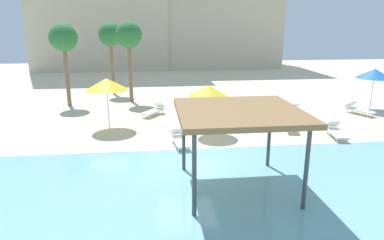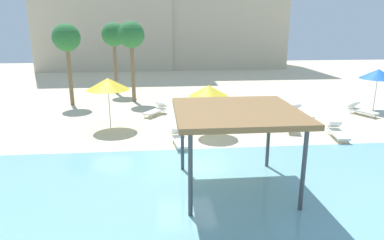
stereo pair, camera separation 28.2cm
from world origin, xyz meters
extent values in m
plane|color=beige|center=(0.00, 0.00, 0.00)|extent=(80.00, 80.00, 0.00)
cube|color=#7AB7C1|center=(0.00, -5.25, 0.02)|extent=(44.00, 13.50, 0.04)
cylinder|color=#42474C|center=(-0.18, -0.77, 1.36)|extent=(0.14, 0.14, 2.71)
cylinder|color=#42474C|center=(3.27, -0.77, 1.36)|extent=(0.14, 0.14, 2.71)
cylinder|color=#42474C|center=(-0.18, -4.21, 1.36)|extent=(0.14, 0.14, 2.71)
cylinder|color=#42474C|center=(3.27, -4.21, 1.36)|extent=(0.14, 0.14, 2.71)
cube|color=olive|center=(1.54, -2.49, 2.80)|extent=(4.15, 4.15, 0.18)
cylinder|color=silver|center=(13.32, 7.86, 1.08)|extent=(0.06, 0.06, 2.15)
cone|color=blue|center=(13.32, 7.86, 2.47)|extent=(2.31, 2.31, 0.63)
cylinder|color=silver|center=(1.50, 3.83, 1.03)|extent=(0.06, 0.06, 2.05)
cone|color=yellow|center=(1.50, 3.83, 2.33)|extent=(2.04, 2.04, 0.56)
cylinder|color=silver|center=(-3.80, 5.40, 1.09)|extent=(0.06, 0.06, 2.18)
cone|color=yellow|center=(-3.80, 5.40, 2.50)|extent=(2.34, 2.34, 0.64)
cylinder|color=white|center=(-1.59, 7.21, 0.11)|extent=(0.05, 0.05, 0.22)
cylinder|color=white|center=(-1.98, 7.49, 0.11)|extent=(0.05, 0.05, 0.22)
cylinder|color=white|center=(-0.76, 8.39, 0.11)|extent=(0.05, 0.05, 0.22)
cylinder|color=white|center=(-1.16, 8.67, 0.11)|extent=(0.05, 0.05, 0.22)
cube|color=white|center=(-1.37, 7.94, 0.27)|extent=(1.52, 1.82, 0.10)
cube|color=white|center=(-0.95, 8.55, 0.55)|extent=(0.78, 0.76, 0.40)
cylinder|color=white|center=(12.42, 6.14, 0.11)|extent=(0.05, 0.05, 0.22)
cylinder|color=white|center=(11.98, 5.94, 0.11)|extent=(0.05, 0.05, 0.22)
cylinder|color=white|center=(11.83, 7.45, 0.11)|extent=(0.05, 0.05, 0.22)
cylinder|color=white|center=(11.39, 7.26, 0.11)|extent=(0.05, 0.05, 0.22)
cube|color=white|center=(11.90, 6.70, 0.27)|extent=(1.28, 1.89, 0.10)
cube|color=white|center=(11.60, 7.38, 0.55)|extent=(0.75, 0.71, 0.40)
cylinder|color=white|center=(6.21, 3.19, 0.11)|extent=(0.05, 0.05, 0.22)
cylinder|color=white|center=(5.75, 3.31, 0.11)|extent=(0.05, 0.05, 0.22)
cylinder|color=white|center=(6.58, 4.58, 0.11)|extent=(0.05, 0.05, 0.22)
cylinder|color=white|center=(6.12, 4.70, 0.11)|extent=(0.05, 0.05, 0.22)
cube|color=white|center=(6.17, 3.94, 0.27)|extent=(1.05, 1.89, 0.10)
cube|color=white|center=(6.36, 4.66, 0.55)|extent=(0.71, 0.65, 0.40)
cylinder|color=white|center=(8.07, 1.58, 0.11)|extent=(0.05, 0.05, 0.22)
cylinder|color=white|center=(7.60, 1.66, 0.11)|extent=(0.05, 0.05, 0.22)
cylinder|color=white|center=(8.30, 3.00, 0.11)|extent=(0.05, 0.05, 0.22)
cylinder|color=white|center=(7.83, 3.08, 0.11)|extent=(0.05, 0.05, 0.22)
cube|color=white|center=(7.95, 2.33, 0.27)|extent=(0.88, 1.87, 0.10)
cube|color=white|center=(8.07, 3.06, 0.55)|extent=(0.67, 0.60, 0.40)
cylinder|color=white|center=(8.12, 5.75, 0.11)|extent=(0.05, 0.05, 0.22)
cylinder|color=white|center=(7.65, 5.64, 0.11)|extent=(0.05, 0.05, 0.22)
cylinder|color=white|center=(7.80, 7.15, 0.11)|extent=(0.05, 0.05, 0.22)
cylinder|color=white|center=(7.33, 7.04, 0.11)|extent=(0.05, 0.05, 0.22)
cube|color=white|center=(7.73, 6.40, 0.27)|extent=(0.99, 1.89, 0.10)
cube|color=white|center=(7.56, 7.12, 0.55)|extent=(0.70, 0.63, 0.40)
cylinder|color=white|center=(0.23, 1.27, 0.11)|extent=(0.05, 0.05, 0.22)
cylinder|color=white|center=(-0.24, 1.22, 0.11)|extent=(0.05, 0.05, 0.22)
cylinder|color=white|center=(0.07, 2.70, 0.11)|extent=(0.05, 0.05, 0.22)
cylinder|color=white|center=(-0.41, 2.65, 0.11)|extent=(0.05, 0.05, 0.22)
cube|color=white|center=(-0.09, 1.96, 0.27)|extent=(0.80, 1.86, 0.10)
cube|color=white|center=(-0.17, 2.70, 0.55)|extent=(0.65, 0.57, 0.40)
cylinder|color=brown|center=(-2.93, 12.20, 2.27)|extent=(0.28, 0.28, 4.54)
sphere|color=#286B33|center=(-2.93, 12.20, 4.89)|extent=(1.90, 1.90, 1.90)
cylinder|color=brown|center=(-4.57, 15.40, 2.24)|extent=(0.28, 0.28, 4.47)
sphere|color=#286B33|center=(-4.57, 15.40, 4.82)|extent=(1.90, 1.90, 1.90)
cylinder|color=brown|center=(-7.29, 11.52, 2.19)|extent=(0.28, 0.28, 4.39)
sphere|color=#286B33|center=(-7.29, 11.52, 4.74)|extent=(1.90, 1.90, 1.90)
cube|color=beige|center=(6.59, 35.12, 8.55)|extent=(17.42, 10.88, 17.11)
camera|label=1|loc=(-1.31, -13.49, 5.66)|focal=32.35mm
camera|label=2|loc=(-1.02, -13.52, 5.66)|focal=32.35mm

